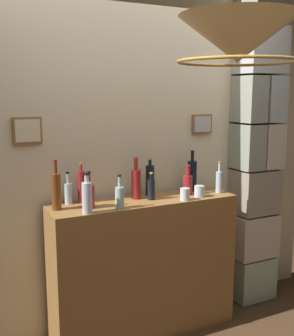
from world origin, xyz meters
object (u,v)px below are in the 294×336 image
at_px(liquor_bottle_bourbon, 120,197).
at_px(liquor_bottle_vodka, 188,184).
at_px(liquor_bottle_whiskey, 192,175).
at_px(pendant_lamp, 238,41).
at_px(liquor_bottle_port, 150,180).
at_px(liquor_bottle_amaro, 151,189).
at_px(liquor_bottle_gin, 136,183).
at_px(liquor_bottle_mezcal, 219,181).
at_px(glass_tumbler_highball, 199,191).
at_px(liquor_bottle_tequila, 56,190).
at_px(glass_tumbler_rocks, 185,194).
at_px(liquor_bottle_rye, 68,192).
at_px(liquor_bottle_sherry, 89,195).
at_px(liquor_bottle_vermouth, 87,197).
at_px(liquor_bottle_scotch, 81,186).

distance_m(liquor_bottle_bourbon, liquor_bottle_vodka, 0.65).
relative_size(liquor_bottle_whiskey, pendant_lamp, 0.49).
height_order(liquor_bottle_whiskey, liquor_bottle_port, liquor_bottle_whiskey).
relative_size(liquor_bottle_amaro, liquor_bottle_gin, 0.66).
xyz_separation_m(liquor_bottle_mezcal, liquor_bottle_gin, (-0.67, 0.12, 0.03)).
bearing_deg(pendant_lamp, liquor_bottle_gin, 93.92).
xyz_separation_m(liquor_bottle_amaro, glass_tumbler_highball, (0.37, -0.09, -0.04)).
relative_size(liquor_bottle_whiskey, liquor_bottle_port, 1.13).
distance_m(liquor_bottle_tequila, glass_tumbler_rocks, 0.93).
bearing_deg(liquor_bottle_rye, liquor_bottle_port, -2.72).
height_order(liquor_bottle_port, liquor_bottle_vodka, liquor_bottle_port).
bearing_deg(liquor_bottle_mezcal, liquor_bottle_whiskey, 136.83).
distance_m(liquor_bottle_rye, glass_tumbler_rocks, 0.85).
relative_size(liquor_bottle_rye, pendant_lamp, 0.34).
height_order(liquor_bottle_rye, glass_tumbler_rocks, liquor_bottle_rye).
height_order(liquor_bottle_tequila, pendant_lamp, pendant_lamp).
xyz_separation_m(liquor_bottle_amaro, liquor_bottle_tequila, (-0.70, 0.04, 0.05)).
distance_m(liquor_bottle_port, liquor_bottle_sherry, 0.56).
xyz_separation_m(liquor_bottle_rye, liquor_bottle_gin, (0.50, -0.08, 0.04)).
height_order(liquor_bottle_vodka, glass_tumbler_highball, liquor_bottle_vodka).
distance_m(liquor_bottle_amaro, liquor_bottle_bourbon, 0.33).
bearing_deg(liquor_bottle_mezcal, pendant_lamp, -122.66).
distance_m(liquor_bottle_amaro, glass_tumbler_rocks, 0.25).
bearing_deg(liquor_bottle_amaro, liquor_bottle_tequila, 176.89).
height_order(liquor_bottle_gin, liquor_bottle_vermouth, liquor_bottle_gin).
relative_size(liquor_bottle_vermouth, liquor_bottle_tequila, 0.79).
bearing_deg(liquor_bottle_rye, liquor_bottle_scotch, -6.12).
height_order(liquor_bottle_rye, glass_tumbler_highball, liquor_bottle_rye).
relative_size(liquor_bottle_sherry, pendant_lamp, 0.38).
bearing_deg(liquor_bottle_sherry, glass_tumbler_rocks, -8.74).
height_order(liquor_bottle_whiskey, liquor_bottle_gin, liquor_bottle_whiskey).
distance_m(liquor_bottle_whiskey, liquor_bottle_sherry, 0.92).
bearing_deg(glass_tumbler_highball, liquor_bottle_rye, 165.60).
height_order(liquor_bottle_vermouth, pendant_lamp, pendant_lamp).
xyz_separation_m(liquor_bottle_bourbon, liquor_bottle_sherry, (-0.19, 0.10, 0.01)).
xyz_separation_m(liquor_bottle_rye, glass_tumbler_highball, (0.95, -0.24, -0.04)).
distance_m(liquor_bottle_gin, liquor_bottle_sherry, 0.41).
height_order(liquor_bottle_sherry, liquor_bottle_vermouth, liquor_bottle_vermouth).
bearing_deg(liquor_bottle_vodka, liquor_bottle_port, 157.91).
xyz_separation_m(liquor_bottle_sherry, liquor_bottle_tequila, (-0.21, 0.06, 0.04)).
height_order(liquor_bottle_mezcal, liquor_bottle_gin, liquor_bottle_gin).
xyz_separation_m(liquor_bottle_vodka, liquor_bottle_tequila, (-1.03, 0.02, 0.05)).
bearing_deg(liquor_bottle_bourbon, liquor_bottle_gin, 42.58).
xyz_separation_m(liquor_bottle_sherry, glass_tumbler_rocks, (0.70, -0.11, -0.05)).
bearing_deg(liquor_bottle_port, liquor_bottle_vermouth, -155.96).
xyz_separation_m(liquor_bottle_port, liquor_bottle_vodka, (0.27, -0.11, -0.03)).
relative_size(liquor_bottle_rye, liquor_bottle_gin, 0.74).
height_order(liquor_bottle_vermouth, glass_tumbler_rocks, liquor_bottle_vermouth).
bearing_deg(liquor_bottle_amaro, liquor_bottle_rye, 165.02).
relative_size(liquor_bottle_port, liquor_bottle_bourbon, 1.23).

